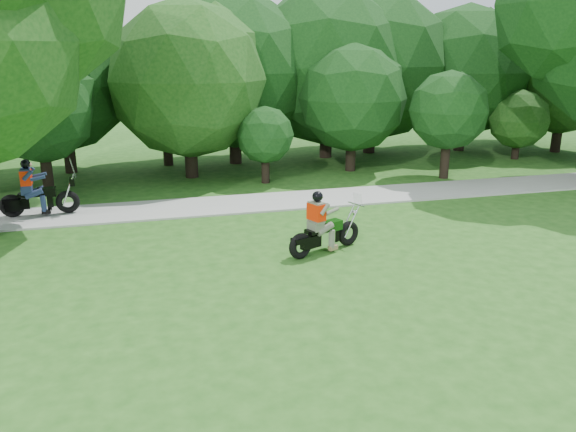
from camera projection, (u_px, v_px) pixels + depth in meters
name	position (u px, v px, depth m)	size (l,w,h in m)	color
ground	(465.00, 294.00, 11.51)	(100.00, 100.00, 0.00)	#215117
walkway	(335.00, 197.00, 18.91)	(60.00, 2.20, 0.06)	#9C9C97
tree_line	(311.00, 78.00, 24.12)	(40.80, 11.80, 7.67)	black
chopper_motorcycle	(322.00, 230.00, 13.70)	(2.15, 1.20, 1.59)	black
touring_motorcycle	(34.00, 195.00, 16.58)	(2.24, 0.68, 1.71)	black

